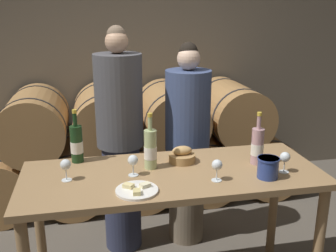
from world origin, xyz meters
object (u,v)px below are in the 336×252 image
person_right (187,146)px  blue_crock (268,167)px  cheese_plate (137,190)px  bread_basket (182,156)px  wine_glass_right (285,158)px  wine_glass_far_left (66,166)px  wine_glass_left (133,161)px  wine_bottle_red (77,144)px  wine_bottle_rose (257,146)px  wine_glass_center (217,166)px  tasting_table (173,191)px  person_left (120,142)px  wine_bottle_white (150,149)px

person_right → blue_crock: size_ratio=12.81×
person_right → cheese_plate: bearing=-118.8°
bread_basket → cheese_plate: size_ratio=0.73×
cheese_plate → wine_glass_right: (0.91, 0.08, 0.08)m
wine_glass_far_left → wine_glass_left: bearing=-1.4°
wine_bottle_red → cheese_plate: bearing=-57.9°
wine_bottle_rose → wine_glass_far_left: (-1.18, -0.02, -0.03)m
wine_glass_far_left → wine_glass_center: 0.87m
wine_bottle_red → wine_glass_right: size_ratio=2.68×
tasting_table → blue_crock: size_ratio=13.95×
wine_bottle_rose → blue_crock: wine_bottle_rose is taller
person_left → wine_glass_left: size_ratio=13.85×
blue_crock → person_left: bearing=129.6°
wine_bottle_rose → cheese_plate: bearing=-163.1°
blue_crock → wine_glass_center: 0.31m
cheese_plate → wine_glass_right: size_ratio=1.80×
person_left → wine_bottle_rose: (0.81, -0.73, 0.17)m
bread_basket → wine_glass_far_left: (-0.72, -0.14, 0.05)m
tasting_table → person_right: bearing=69.2°
wine_bottle_white → bread_basket: size_ratio=2.06×
person_left → blue_crock: bearing=-50.4°
person_left → wine_bottle_white: 0.70m
wine_bottle_red → wine_glass_left: wine_bottle_red is taller
wine_bottle_white → wine_glass_far_left: wine_bottle_white is taller
person_right → bread_basket: size_ratio=9.71×
wine_bottle_white → blue_crock: size_ratio=2.71×
wine_glass_right → blue_crock: bearing=-158.8°
wine_glass_right → wine_bottle_red: bearing=160.7°
wine_bottle_rose → cheese_plate: (-0.80, -0.24, -0.11)m
wine_bottle_white → bread_basket: (0.22, 0.06, -0.08)m
wine_bottle_white → wine_bottle_rose: wine_bottle_white is taller
person_left → wine_glass_far_left: 0.85m
wine_glass_left → wine_glass_right: bearing=-8.7°
blue_crock → wine_glass_far_left: size_ratio=1.00×
wine_glass_center → wine_bottle_white: bearing=142.7°
wine_glass_center → bread_basket: bearing=111.7°
person_left → bread_basket: 0.70m
blue_crock → bread_basket: bearing=141.9°
bread_basket → wine_glass_center: size_ratio=1.32×
wine_glass_far_left → person_left: bearing=63.3°
wine_bottle_red → wine_glass_center: size_ratio=2.68×
bread_basket → wine_glass_left: size_ratio=1.32×
bread_basket → wine_bottle_rose: bearing=-15.0°
person_right → wine_bottle_rose: person_right is taller
wine_bottle_red → wine_glass_far_left: 0.29m
person_right → wine_glass_far_left: size_ratio=12.85×
wine_glass_far_left → wine_glass_center: size_ratio=1.00×
bread_basket → wine_glass_far_left: wine_glass_far_left is taller
wine_glass_far_left → person_right: bearing=39.2°
blue_crock → cheese_plate: (-0.77, -0.03, -0.06)m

